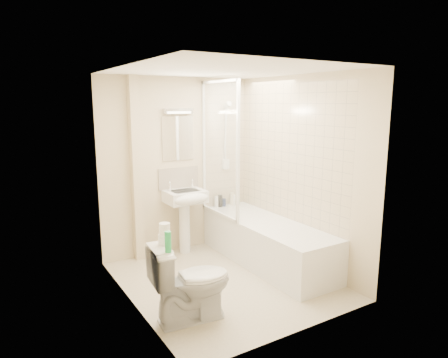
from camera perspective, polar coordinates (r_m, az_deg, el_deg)
floor at (r=4.84m, az=0.17°, el=-14.33°), size 2.50×2.50×0.00m
wall_back at (r=5.55m, az=-6.59°, el=1.88°), size 2.20×0.02×2.40m
wall_left at (r=4.01m, az=-13.33°, el=-1.83°), size 0.02×2.50×2.40m
wall_right at (r=5.12m, az=10.73°, el=0.99°), size 0.02×2.50×2.40m
ceiling at (r=4.39m, az=0.19°, el=15.29°), size 2.20×2.50×0.02m
tile_back at (r=5.86m, az=0.09°, el=4.64°), size 0.70×0.01×1.75m
tile_right at (r=5.22m, az=9.30°, el=3.73°), size 0.01×2.10×1.75m
pipe_boxing at (r=5.27m, az=-12.44°, el=1.21°), size 0.12×0.12×2.40m
splashback at (r=5.57m, az=-6.50°, el=0.14°), size 0.60×0.02×0.30m
mirror at (r=5.50m, az=-6.61°, el=5.78°), size 0.46×0.01×0.60m
strip_light at (r=5.45m, az=-6.59°, el=9.63°), size 0.42×0.07×0.07m
bathtub at (r=5.27m, az=6.10°, el=-8.83°), size 0.70×2.10×0.55m
shower_screen at (r=5.31m, az=-0.65°, el=4.26°), size 0.04×0.92×1.80m
shower_fixture at (r=5.81m, az=0.31°, el=5.78°), size 0.10×0.16×0.99m
pedestal_sink at (r=5.44m, az=-5.41°, el=-3.55°), size 0.52×0.48×1.01m
bottle_white_a at (r=5.84m, az=-1.10°, el=-3.28°), size 0.05×0.05×0.17m
bottle_black_b at (r=5.87m, az=-0.54°, el=-3.15°), size 0.07×0.07×0.18m
bottle_blue at (r=5.91m, az=0.00°, el=-3.37°), size 0.06×0.06×0.11m
bottle_cream at (r=5.97m, az=1.12°, el=-2.84°), size 0.06×0.06×0.19m
bottle_white_b at (r=5.99m, az=1.32°, el=-2.97°), size 0.06×0.06×0.16m
bottle_green at (r=6.04m, az=2.00°, el=-3.15°), size 0.06×0.06×0.10m
toilet at (r=3.92m, az=-4.73°, el=-14.39°), size 0.60×0.86×0.78m
toilet_roll_lower at (r=3.75m, az=-8.46°, el=-8.50°), size 0.12×0.12×0.09m
toilet_roll_upper at (r=3.73m, az=-8.49°, el=-7.04°), size 0.10×0.10×0.11m
green_bottle at (r=3.54m, az=-8.00°, el=-8.88°), size 0.06×0.06×0.19m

